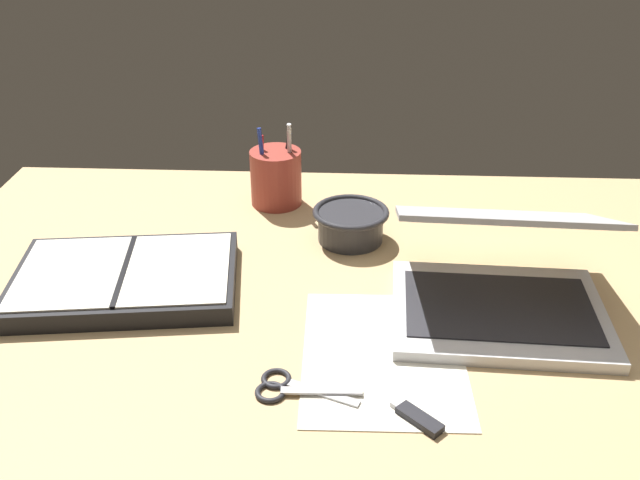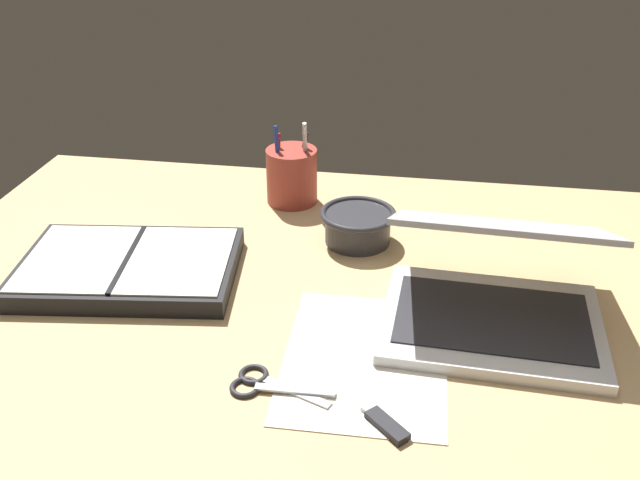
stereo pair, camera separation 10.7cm
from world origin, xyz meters
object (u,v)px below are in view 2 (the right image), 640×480
bowl (355,225)px  pen_cup (292,175)px  laptop (495,289)px  planner (129,267)px  scissors (261,383)px

bowl → pen_cup: bearing=134.6°
laptop → planner: size_ratio=0.88×
bowl → planner: 37.93cm
planner → scissors: bearing=-47.1°
bowl → scissors: (-7.24, -39.45, -2.87)cm
pen_cup → scissors: size_ratio=1.23×
laptop → pen_cup: laptop is taller
laptop → scissors: size_ratio=2.36×
laptop → scissors: laptop is taller
planner → scissors: 34.71cm
scissors → bowl: bearing=89.7°
pen_cup → bowl: bearing=-45.4°
planner → scissors: (26.56, -22.31, -1.31)cm
bowl → planner: (-33.80, -17.14, -1.56)cm
bowl → pen_cup: pen_cup is taller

